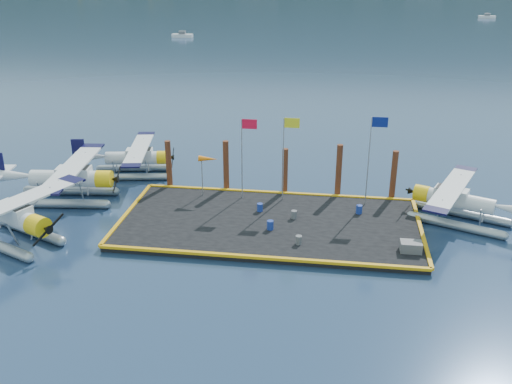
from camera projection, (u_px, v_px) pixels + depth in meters
The scene contains 22 objects.
ground at pixel (270, 227), 38.73m from camera, with size 4000.00×4000.00×0.00m, color #162343.
dock at pixel (270, 224), 38.65m from camera, with size 20.00×10.00×0.40m, color black.
dock_bumpers at pixel (270, 220), 38.54m from camera, with size 20.25×10.25×0.18m, color orange, non-canonical shape.
seaplane_a at pixel (10, 219), 36.04m from camera, with size 9.85×10.36×3.78m.
seaplane_b at pixel (69, 181), 42.07m from camera, with size 9.61×10.60×3.75m.
seaplane_c at pixel (135, 160), 47.04m from camera, with size 8.35×9.13×3.23m.
seaplane_d at pixel (456, 202), 38.85m from camera, with size 8.76×9.24×3.36m.
drum_1 at pixel (299, 240), 35.49m from camera, with size 0.39×0.39×0.55m, color #4F5054.
drum_2 at pixel (294, 214), 38.91m from camera, with size 0.40×0.40×0.56m, color #4F5054.
drum_3 at pixel (270, 225), 37.35m from camera, with size 0.44×0.44×0.62m, color navy.
drum_4 at pixel (359, 209), 39.64m from camera, with size 0.43×0.43×0.61m, color navy.
drum_5 at pixel (260, 207), 39.98m from camera, with size 0.41×0.41×0.57m, color navy.
crate at pixel (411, 247), 34.58m from camera, with size 1.29×0.86×0.64m, color #4F5054.
flagpole_red at pixel (245, 146), 40.79m from camera, with size 1.14×0.08×6.00m.
flagpole_yellow at pixel (286, 147), 40.35m from camera, with size 1.14×0.08×6.20m.
flagpole_blue at pixel (372, 148), 39.51m from camera, with size 1.14×0.08×6.50m.
windsock at pixel (208, 160), 41.59m from camera, with size 1.40×0.44×3.12m.
piling_0 at pixel (169, 166), 43.98m from camera, with size 0.44×0.44×4.00m, color #4D2316.
piling_1 at pixel (226, 167), 43.36m from camera, with size 0.44×0.44×4.20m, color #4D2316.
piling_2 at pixel (285, 173), 42.85m from camera, with size 0.44×0.44×3.80m, color #4D2316.
piling_3 at pixel (339, 172), 42.24m from camera, with size 0.44×0.44×4.30m, color #4D2316.
piling_4 at pixel (393, 177), 41.78m from camera, with size 0.44×0.44×4.00m, color #4D2316.
Camera 1 is at (3.98, -34.55, 17.22)m, focal length 40.00 mm.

